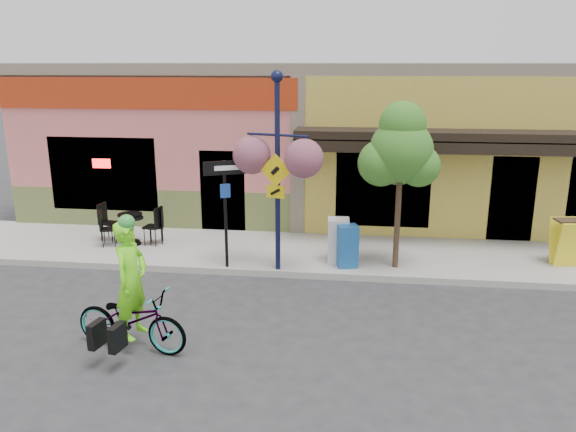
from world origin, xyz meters
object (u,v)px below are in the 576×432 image
object	(u,v)px
lamp_post	(278,174)
street_tree	(399,186)
one_way_sign	(226,215)
newspaper_box_grey	(338,240)
building	(342,135)
bicycle	(131,320)
newspaper_box_blue	(347,246)
cyclist_rider	(132,294)

from	to	relation	value
lamp_post	street_tree	bearing A→B (deg)	24.29
one_way_sign	street_tree	xyz separation A→B (m)	(3.70, 0.44, 0.64)
newspaper_box_grey	building	bearing A→B (deg)	88.18
bicycle	newspaper_box_blue	world-z (taller)	newspaper_box_blue
newspaper_box_blue	street_tree	distance (m)	1.73
cyclist_rider	street_tree	xyz separation A→B (m)	(4.40, 3.98, 1.02)
bicycle	lamp_post	bearing A→B (deg)	-17.88
cyclist_rider	newspaper_box_grey	size ratio (longest dim) A/B	1.91
newspaper_box_blue	newspaper_box_grey	xyz separation A→B (m)	(-0.21, 0.30, 0.03)
newspaper_box_blue	cyclist_rider	bearing A→B (deg)	-145.77
cyclist_rider	newspaper_box_grey	world-z (taller)	cyclist_rider
newspaper_box_blue	lamp_post	bearing A→B (deg)	177.82
building	one_way_sign	distance (m)	7.27
building	one_way_sign	xyz separation A→B (m)	(-2.27, -6.85, -0.91)
bicycle	lamp_post	world-z (taller)	lamp_post
lamp_post	cyclist_rider	bearing A→B (deg)	-103.11
building	street_tree	distance (m)	6.57
one_way_sign	lamp_post	bearing A→B (deg)	-23.46
bicycle	one_way_sign	bearing A→B (deg)	-1.73
cyclist_rider	one_way_sign	xyz separation A→B (m)	(0.70, 3.54, 0.38)
bicycle	lamp_post	distance (m)	4.38
cyclist_rider	lamp_post	size ratio (longest dim) A/B	0.45
cyclist_rider	building	bearing A→B (deg)	-5.68
lamp_post	newspaper_box_blue	world-z (taller)	lamp_post
building	lamp_post	size ratio (longest dim) A/B	4.29
building	one_way_sign	bearing A→B (deg)	-108.34
bicycle	cyclist_rider	world-z (taller)	cyclist_rider
cyclist_rider	bicycle	bearing A→B (deg)	100.30
one_way_sign	street_tree	bearing A→B (deg)	-16.61
lamp_post	one_way_sign	world-z (taller)	lamp_post
newspaper_box_grey	street_tree	size ratio (longest dim) A/B	0.27
newspaper_box_blue	street_tree	world-z (taller)	street_tree
one_way_sign	building	bearing A→B (deg)	48.20
lamp_post	one_way_sign	bearing A→B (deg)	-165.57
bicycle	lamp_post	size ratio (longest dim) A/B	0.46
bicycle	building	bearing A→B (deg)	-5.93
one_way_sign	bicycle	bearing A→B (deg)	-125.49
newspaper_box_blue	newspaper_box_grey	size ratio (longest dim) A/B	0.94
bicycle	cyclist_rider	xyz separation A→B (m)	(0.05, 0.00, 0.44)
newspaper_box_grey	lamp_post	bearing A→B (deg)	-156.62
lamp_post	newspaper_box_blue	xyz separation A→B (m)	(1.50, 0.34, -1.65)
lamp_post	newspaper_box_grey	xyz separation A→B (m)	(1.29, 0.64, -1.62)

